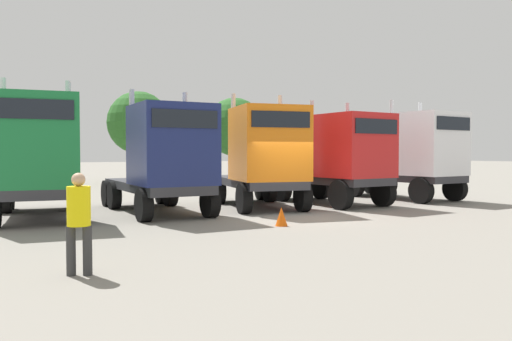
{
  "coord_description": "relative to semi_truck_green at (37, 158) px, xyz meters",
  "views": [
    {
      "loc": [
        -9.15,
        -14.44,
        2.14
      ],
      "look_at": [
        0.51,
        3.85,
        1.41
      ],
      "focal_mm": 36.03,
      "sensor_mm": 36.0,
      "label": 1
    }
  ],
  "objects": [
    {
      "name": "traffic_cone_mid",
      "position": [
        6.19,
        -4.33,
        -1.7
      ],
      "size": [
        0.36,
        0.36,
        0.55
      ],
      "primitive_type": "cone",
      "color": "#F2590C",
      "rests_on": "ground"
    },
    {
      "name": "semi_truck_orange",
      "position": [
        7.83,
        -0.27,
        0.02
      ],
      "size": [
        3.58,
        6.43,
        4.38
      ],
      "rotation": [
        0.0,
        0.0,
        -1.75
      ],
      "color": "#333338",
      "rests_on": "ground"
    },
    {
      "name": "semi_truck_navy",
      "position": [
        3.99,
        -0.4,
        -0.06
      ],
      "size": [
        2.57,
        6.41,
        4.28
      ],
      "rotation": [
        0.0,
        0.0,
        -1.57
      ],
      "color": "#333338",
      "rests_on": "ground"
    },
    {
      "name": "semi_truck_white",
      "position": [
        15.62,
        -0.26,
        0.02
      ],
      "size": [
        3.01,
        6.52,
        4.46
      ],
      "rotation": [
        0.0,
        0.0,
        -1.49
      ],
      "color": "#333338",
      "rests_on": "ground"
    },
    {
      "name": "oak_far_left",
      "position": [
        -0.45,
        19.9,
        2.37
      ],
      "size": [
        3.69,
        3.69,
        6.22
      ],
      "color": "#4C3823",
      "rests_on": "ground"
    },
    {
      "name": "oak_far_centre",
      "position": [
        7.9,
        17.65,
        2.18
      ],
      "size": [
        4.25,
        4.25,
        6.29
      ],
      "color": "#4C3823",
      "rests_on": "ground"
    },
    {
      "name": "oak_far_right",
      "position": [
        15.28,
        17.93,
        2.07
      ],
      "size": [
        4.38,
        4.38,
        6.24
      ],
      "color": "#4C3823",
      "rests_on": "ground"
    },
    {
      "name": "ground",
      "position": [
        7.76,
        -2.67,
        -1.98
      ],
      "size": [
        200.0,
        200.0,
        0.0
      ],
      "primitive_type": "plane",
      "color": "gray"
    },
    {
      "name": "visitor_in_hivis",
      "position": [
        0.02,
        -7.84,
        -0.94
      ],
      "size": [
        0.53,
        0.53,
        1.79
      ],
      "rotation": [
        0.0,
        0.0,
        1.16
      ],
      "color": "#323232",
      "rests_on": "ground"
    },
    {
      "name": "semi_truck_green",
      "position": [
        0.0,
        0.0,
        0.0
      ],
      "size": [
        3.22,
        6.49,
        4.45
      ],
      "rotation": [
        0.0,
        0.0,
        -1.69
      ],
      "color": "#333338",
      "rests_on": "ground"
    },
    {
      "name": "semi_truck_red",
      "position": [
        11.29,
        -0.46,
        -0.06
      ],
      "size": [
        2.97,
        6.39,
        4.23
      ],
      "rotation": [
        0.0,
        0.0,
        -1.5
      ],
      "color": "#333338",
      "rests_on": "ground"
    }
  ]
}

